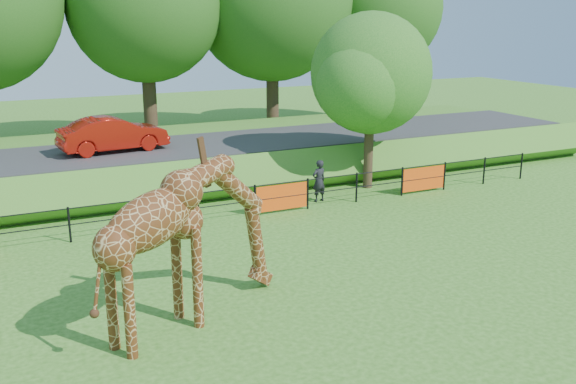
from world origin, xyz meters
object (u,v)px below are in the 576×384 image
object	(u,v)px
car_red	(113,134)
giraffe	(191,243)
tree_east	(373,78)
visitor	(319,181)

from	to	relation	value
car_red	giraffe	bearing A→B (deg)	169.37
giraffe	tree_east	size ratio (longest dim) A/B	0.75
tree_east	visitor	bearing A→B (deg)	-160.82
giraffe	tree_east	distance (m)	12.97
giraffe	car_red	bearing A→B (deg)	61.53
car_red	tree_east	distance (m)	10.30
giraffe	tree_east	world-z (taller)	tree_east
visitor	tree_east	distance (m)	4.59
car_red	visitor	bearing A→B (deg)	-138.08
giraffe	car_red	xyz separation A→B (m)	(0.78, 12.56, 0.29)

